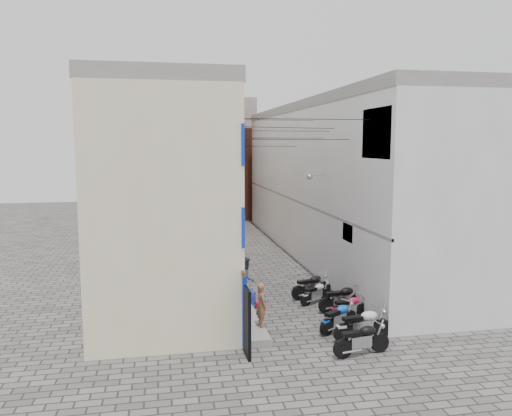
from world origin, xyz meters
TOP-DOWN VIEW (x-y plane):
  - ground at (0.00, 0.00)m, footprint 90.00×90.00m
  - plinth at (-2.05, 13.00)m, footprint 0.90×26.00m
  - building_left at (-4.98, 12.95)m, footprint 5.10×27.00m
  - building_right at (5.00, 13.00)m, footprint 5.94×26.00m
  - building_far_brick_left at (-2.00, 28.00)m, footprint 6.00×6.00m
  - building_far_brick_right at (3.00, 30.00)m, footprint 5.00×6.00m
  - building_far_concrete at (0.00, 34.00)m, footprint 8.00×5.00m
  - far_shopfront at (0.00, 25.20)m, footprint 2.00×0.30m
  - overhead_wires at (0.00, 7.64)m, footprint 5.80×13.02m
  - motorcycle_a at (1.03, -1.17)m, footprint 2.05×0.94m
  - motorcycle_b at (1.54, -0.04)m, footprint 2.20×0.94m
  - motorcycle_c at (1.05, 0.94)m, footprint 1.95×1.50m
  - motorcycle_d at (1.90, 2.10)m, footprint 1.75×0.72m
  - motorcycle_e at (1.90, 2.91)m, footprint 2.09×0.93m
  - motorcycle_f at (1.22, 4.09)m, footprint 1.76×1.24m
  - motorcycle_g at (1.25, 4.85)m, footprint 2.10×1.23m
  - person_a at (-1.70, 1.24)m, footprint 0.44×0.61m
  - person_b at (-1.70, 4.45)m, footprint 0.89×1.02m
  - water_jug_near at (-1.47, 4.43)m, footprint 0.36×0.36m
  - water_jug_far at (-1.55, 4.89)m, footprint 0.45×0.45m
  - red_crate at (-1.20, 3.96)m, footprint 0.38×0.29m

SIDE VIEW (x-z plane):
  - ground at x=0.00m, z-range 0.00..0.00m
  - red_crate at x=-1.20m, z-range 0.00..0.23m
  - plinth at x=-2.05m, z-range 0.00..0.25m
  - water_jug_far at x=-1.55m, z-range 0.00..0.56m
  - water_jug_near at x=-1.47m, z-range 0.00..0.56m
  - motorcycle_d at x=1.90m, z-range 0.00..0.98m
  - motorcycle_f at x=1.22m, z-range 0.00..0.99m
  - motorcycle_c at x=1.05m, z-range 0.00..1.10m
  - motorcycle_a at x=1.03m, z-range 0.00..1.14m
  - motorcycle_g at x=1.25m, z-range 0.00..1.16m
  - motorcycle_e at x=1.90m, z-range 0.00..1.17m
  - motorcycle_b at x=1.54m, z-range 0.00..1.24m
  - person_a at x=-1.70m, z-range 0.25..1.81m
  - person_b at x=-1.70m, z-range 0.25..2.02m
  - far_shopfront at x=0.00m, z-range 0.00..2.40m
  - building_far_brick_right at x=3.00m, z-range 0.00..8.00m
  - building_left at x=-4.98m, z-range 0.00..9.00m
  - building_right at x=5.00m, z-range 0.01..9.01m
  - building_far_brick_left at x=-2.00m, z-range 0.00..10.00m
  - building_far_concrete at x=0.00m, z-range 0.00..11.00m
  - overhead_wires at x=0.00m, z-range 6.46..7.79m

